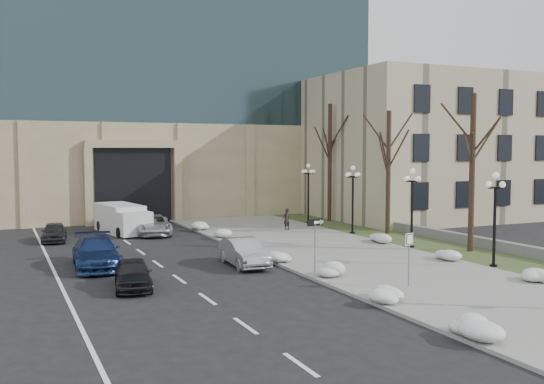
{
  "coord_description": "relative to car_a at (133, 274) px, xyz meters",
  "views": [
    {
      "loc": [
        -13.87,
        -16.32,
        5.84
      ],
      "look_at": [
        0.02,
        14.19,
        3.5
      ],
      "focal_mm": 40.0,
      "sensor_mm": 36.0,
      "label": 1
    }
  ],
  "objects": [
    {
      "name": "car_d",
      "position": [
        4.62,
        15.69,
        0.05
      ],
      "size": [
        3.03,
        5.2,
        1.36
      ],
      "primitive_type": "imported",
      "rotation": [
        0.0,
        0.0,
        -0.16
      ],
      "color": "#B7B7B7",
      "rests_on": "ground"
    },
    {
      "name": "keep_sign",
      "position": [
        10.48,
        -4.94,
        1.11
      ],
      "size": [
        0.5,
        0.2,
        2.37
      ],
      "rotation": [
        0.0,
        0.0,
        0.32
      ],
      "color": "slate",
      "rests_on": "ground"
    },
    {
      "name": "box_truck",
      "position": [
        2.87,
        17.61,
        0.32
      ],
      "size": [
        3.03,
        6.48,
        1.98
      ],
      "rotation": [
        0.0,
        0.0,
        0.15
      ],
      "color": "silver",
      "rests_on": "ground"
    },
    {
      "name": "car_e",
      "position": [
        -1.88,
        15.21,
        -0.02
      ],
      "size": [
        1.91,
        3.77,
        1.23
      ],
      "primitive_type": "imported",
      "rotation": [
        0.0,
        0.0,
        -0.13
      ],
      "color": "#2B2C30",
      "rests_on": "ground"
    },
    {
      "name": "sidewalk",
      "position": [
        12.28,
        5.0,
        -0.57
      ],
      "size": [
        9.0,
        40.0,
        0.12
      ],
      "primitive_type": "cube",
      "color": "gray",
      "rests_on": "ground"
    },
    {
      "name": "car_c",
      "position": [
        -0.72,
        5.26,
        0.14
      ],
      "size": [
        2.53,
        5.45,
        1.54
      ],
      "primitive_type": "imported",
      "rotation": [
        0.0,
        0.0,
        -0.07
      ],
      "color": "navy",
      "rests_on": "ground"
    },
    {
      "name": "tree_mid",
      "position": [
        19.28,
        9.0,
        4.87
      ],
      "size": [
        3.2,
        3.2,
        8.5
      ],
      "color": "black",
      "rests_on": "ground"
    },
    {
      "name": "snow_clump_i",
      "position": [
        16.39,
        -0.59,
        -0.33
      ],
      "size": [
        1.1,
        1.6,
        0.36
      ],
      "primitive_type": "ellipsoid",
      "color": "silver",
      "rests_on": "sidewalk"
    },
    {
      "name": "pedestrian",
      "position": [
        13.64,
        13.3,
        0.27
      ],
      "size": [
        0.65,
        0.52,
        1.56
      ],
      "primitive_type": "imported",
      "rotation": [
        0.0,
        0.0,
        3.43
      ],
      "color": "black",
      "rests_on": "sidewalk"
    },
    {
      "name": "snow_clump_h",
      "position": [
        16.21,
        -6.24,
        -0.33
      ],
      "size": [
        1.1,
        1.6,
        0.36
      ],
      "primitive_type": "ellipsoid",
      "color": "silver",
      "rests_on": "sidewalk"
    },
    {
      "name": "lamppost_a",
      "position": [
        17.08,
        -3.0,
        2.44
      ],
      "size": [
        1.18,
        1.18,
        4.76
      ],
      "color": "black",
      "rests_on": "ground"
    },
    {
      "name": "lamppost_d",
      "position": [
        17.08,
        16.5,
        2.44
      ],
      "size": [
        1.18,
        1.18,
        4.76
      ],
      "color": "black",
      "rests_on": "ground"
    },
    {
      "name": "tree_near",
      "position": [
        19.28,
        1.0,
        5.19
      ],
      "size": [
        3.2,
        3.2,
        9.0
      ],
      "color": "black",
      "rests_on": "ground"
    },
    {
      "name": "snow_clump_j",
      "position": [
        16.32,
        5.84,
        -0.33
      ],
      "size": [
        1.1,
        1.6,
        0.36
      ],
      "primitive_type": "ellipsoid",
      "color": "silver",
      "rests_on": "sidewalk"
    },
    {
      "name": "curb",
      "position": [
        7.78,
        5.0,
        -0.56
      ],
      "size": [
        0.3,
        40.0,
        0.14
      ],
      "primitive_type": "cube",
      "color": "gray",
      "rests_on": "ground"
    },
    {
      "name": "classical_building",
      "position": [
        30.78,
        18.98,
        5.37
      ],
      "size": [
        22.0,
        18.12,
        12.0
      ],
      "color": "tan",
      "rests_on": "ground"
    },
    {
      "name": "snow_clump_d",
      "position": [
        7.96,
        2.61,
        -0.33
      ],
      "size": [
        1.1,
        1.6,
        0.36
      ],
      "primitive_type": "ellipsoid",
      "color": "silver",
      "rests_on": "sidewalk"
    },
    {
      "name": "snow_clump_a",
      "position": [
        8.29,
        -11.32,
        -0.33
      ],
      "size": [
        1.1,
        1.6,
        0.36
      ],
      "primitive_type": "ellipsoid",
      "color": "silver",
      "rests_on": "sidewalk"
    },
    {
      "name": "lamppost_b",
      "position": [
        17.08,
        3.5,
        2.44
      ],
      "size": [
        1.18,
        1.18,
        4.76
      ],
      "color": "black",
      "rests_on": "ground"
    },
    {
      "name": "office_tower",
      "position": [
        6.77,
        34.59,
        17.86
      ],
      "size": [
        40.0,
        24.7,
        36.0
      ],
      "color": "tan",
      "rests_on": "ground"
    },
    {
      "name": "car_b",
      "position": [
        6.09,
        2.67,
        0.06
      ],
      "size": [
        1.62,
        4.27,
        1.39
      ],
      "primitive_type": "imported",
      "rotation": [
        0.0,
        0.0,
        -0.04
      ],
      "color": "#9D9EA4",
      "rests_on": "ground"
    },
    {
      "name": "lamppost_c",
      "position": [
        17.08,
        10.0,
        2.44
      ],
      "size": [
        1.18,
        1.18,
        4.76
      ],
      "color": "black",
      "rests_on": "ground"
    },
    {
      "name": "snow_clump_b",
      "position": [
        8.08,
        -6.61,
        -0.33
      ],
      "size": [
        1.1,
        1.6,
        0.36
      ],
      "primitive_type": "ellipsoid",
      "color": "silver",
      "rests_on": "sidewalk"
    },
    {
      "name": "one_way_sign",
      "position": [
        8.48,
        -0.69,
        1.54
      ],
      "size": [
        0.99,
        0.34,
        2.63
      ],
      "rotation": [
        0.0,
        0.0,
        0.23
      ],
      "color": "slate",
      "rests_on": "ground"
    },
    {
      "name": "car_a",
      "position": [
        0.0,
        0.0,
        0.0
      ],
      "size": [
        2.07,
        3.91,
        1.27
      ],
      "primitive_type": "imported",
      "rotation": [
        0.0,
        0.0,
        -0.16
      ],
      "color": "black",
      "rests_on": "ground"
    },
    {
      "name": "snow_clump_f",
      "position": [
        8.15,
        11.99,
        -0.33
      ],
      "size": [
        1.1,
        1.6,
        0.36
      ],
      "primitive_type": "ellipsoid",
      "color": "silver",
      "rests_on": "sidewalk"
    },
    {
      "name": "tree_far",
      "position": [
        19.28,
        17.0,
        5.52
      ],
      "size": [
        3.2,
        3.2,
        9.5
      ],
      "color": "black",
      "rests_on": "ground"
    },
    {
      "name": "stone_wall",
      "position": [
        20.78,
        7.0,
        -0.28
      ],
      "size": [
        0.5,
        30.0,
        0.7
      ],
      "primitive_type": "cube",
      "color": "slate",
      "rests_on": "ground"
    },
    {
      "name": "snow_clump_c",
      "position": [
        8.38,
        -2.01,
        -0.33
      ],
      "size": [
        1.1,
        1.6,
        0.36
      ],
      "primitive_type": "ellipsoid",
      "color": "silver",
      "rests_on": "sidewalk"
    },
    {
      "name": "snow_clump_g",
      "position": [
        8.02,
        16.34,
        -0.33
      ],
      "size": [
        1.1,
        1.6,
        0.36
      ],
      "primitive_type": "ellipsoid",
      "color": "silver",
      "rests_on": "sidewalk"
    },
    {
      "name": "grass_strip",
      "position": [
        18.78,
        5.0,
        -0.58
      ],
      "size": [
        4.0,
        40.0,
        0.1
      ],
      "primitive_type": "cube",
      "color": "#354723",
      "rests_on": "ground"
    },
    {
      "name": "ground",
      "position": [
        8.78,
        -9.0,
        -0.63
      ],
      "size": [
        160.0,
        160.0,
        0.0
      ],
      "primitive_type": "plane",
      "color": "black",
      "rests_on": "ground"
    },
    {
      "name": "snow_clump_e",
      "position": [
        8.06,
        7.34,
        -0.33
      ],
      "size": [
        1.1,
        1.6,
        0.36
      ],
      "primitive_type": "ellipsoid",
      "color": "silver",
      "rests_on": "sidewalk"
    }
  ]
}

